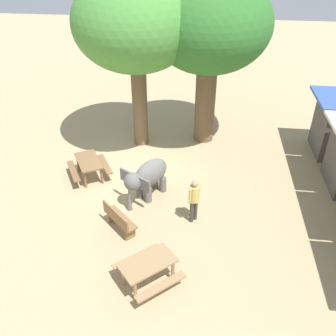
{
  "coord_description": "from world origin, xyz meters",
  "views": [
    {
      "loc": [
        11.8,
        2.81,
        8.29
      ],
      "look_at": [
        0.58,
        1.46,
        0.8
      ],
      "focal_mm": 39.12,
      "sensor_mm": 36.0,
      "label": 1
    }
  ],
  "objects_px": {
    "shade_tree_main": "(136,23)",
    "shade_tree_secondary": "(210,26)",
    "wooden_bench": "(119,219)",
    "picnic_table_far": "(148,267)",
    "person_handler": "(194,198)",
    "elephant": "(147,176)",
    "picnic_table_near": "(89,164)"
  },
  "relations": [
    {
      "from": "shade_tree_secondary",
      "to": "person_handler",
      "type": "bearing_deg",
      "value": -1.02
    },
    {
      "from": "shade_tree_secondary",
      "to": "elephant",
      "type": "bearing_deg",
      "value": -21.49
    },
    {
      "from": "shade_tree_main",
      "to": "shade_tree_secondary",
      "type": "distance_m",
      "value": 2.88
    },
    {
      "from": "elephant",
      "to": "wooden_bench",
      "type": "relative_size",
      "value": 1.5
    },
    {
      "from": "person_handler",
      "to": "shade_tree_main",
      "type": "bearing_deg",
      "value": -23.96
    },
    {
      "from": "shade_tree_secondary",
      "to": "wooden_bench",
      "type": "bearing_deg",
      "value": -20.58
    },
    {
      "from": "shade_tree_main",
      "to": "shade_tree_secondary",
      "type": "relative_size",
      "value": 1.02
    },
    {
      "from": "shade_tree_secondary",
      "to": "wooden_bench",
      "type": "distance_m",
      "value": 8.32
    },
    {
      "from": "wooden_bench",
      "to": "picnic_table_near",
      "type": "distance_m",
      "value": 3.38
    },
    {
      "from": "shade_tree_main",
      "to": "picnic_table_near",
      "type": "xyz_separation_m",
      "value": [
        2.99,
        -1.5,
        -4.61
      ]
    },
    {
      "from": "elephant",
      "to": "shade_tree_secondary",
      "type": "bearing_deg",
      "value": -169.05
    },
    {
      "from": "elephant",
      "to": "picnic_table_far",
      "type": "distance_m",
      "value": 3.88
    },
    {
      "from": "picnic_table_far",
      "to": "shade_tree_main",
      "type": "bearing_deg",
      "value": 60.51
    },
    {
      "from": "person_handler",
      "to": "shade_tree_secondary",
      "type": "bearing_deg",
      "value": -53.02
    },
    {
      "from": "person_handler",
      "to": "shade_tree_main",
      "type": "relative_size",
      "value": 0.23
    },
    {
      "from": "person_handler",
      "to": "picnic_table_far",
      "type": "relative_size",
      "value": 0.77
    },
    {
      "from": "shade_tree_main",
      "to": "wooden_bench",
      "type": "xyz_separation_m",
      "value": [
        5.83,
        0.34,
        -4.73
      ]
    },
    {
      "from": "picnic_table_near",
      "to": "elephant",
      "type": "bearing_deg",
      "value": -141.68
    },
    {
      "from": "shade_tree_main",
      "to": "picnic_table_far",
      "type": "height_order",
      "value": "shade_tree_main"
    },
    {
      "from": "picnic_table_near",
      "to": "wooden_bench",
      "type": "bearing_deg",
      "value": -177.26
    },
    {
      "from": "shade_tree_main",
      "to": "person_handler",
      "type": "bearing_deg",
      "value": 28.05
    },
    {
      "from": "picnic_table_near",
      "to": "picnic_table_far",
      "type": "distance_m",
      "value": 5.71
    },
    {
      "from": "person_handler",
      "to": "picnic_table_near",
      "type": "relative_size",
      "value": 0.79
    },
    {
      "from": "picnic_table_near",
      "to": "person_handler",
      "type": "bearing_deg",
      "value": -146.34
    },
    {
      "from": "elephant",
      "to": "shade_tree_main",
      "type": "bearing_deg",
      "value": -133.95
    },
    {
      "from": "person_handler",
      "to": "shade_tree_secondary",
      "type": "relative_size",
      "value": 0.23
    },
    {
      "from": "elephant",
      "to": "person_handler",
      "type": "xyz_separation_m",
      "value": [
        1.09,
        1.73,
        0.05
      ]
    },
    {
      "from": "elephant",
      "to": "shade_tree_secondary",
      "type": "relative_size",
      "value": 0.27
    },
    {
      "from": "person_handler",
      "to": "wooden_bench",
      "type": "bearing_deg",
      "value": 56.44
    },
    {
      "from": "shade_tree_main",
      "to": "picnic_table_near",
      "type": "distance_m",
      "value": 5.7
    },
    {
      "from": "elephant",
      "to": "shade_tree_main",
      "type": "relative_size",
      "value": 0.27
    },
    {
      "from": "picnic_table_near",
      "to": "shade_tree_main",
      "type": "bearing_deg",
      "value": -56.81
    }
  ]
}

